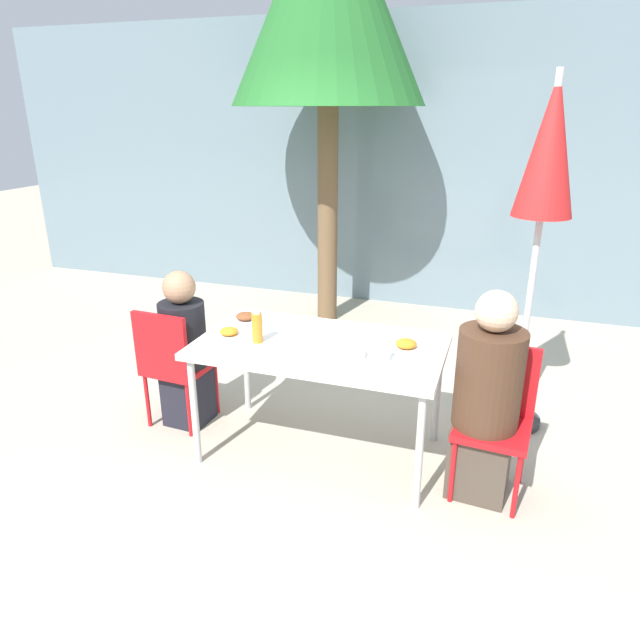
# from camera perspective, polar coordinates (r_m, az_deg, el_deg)

# --- Properties ---
(ground_plane) EXTENTS (24.00, 24.00, 0.00)m
(ground_plane) POSITION_cam_1_polar(r_m,az_deg,el_deg) (3.80, 0.00, -12.89)
(ground_plane) COLOR #B2A893
(building_facade) EXTENTS (10.00, 0.20, 3.00)m
(building_facade) POSITION_cam_1_polar(r_m,az_deg,el_deg) (6.34, 9.63, 14.86)
(building_facade) COLOR slate
(building_facade) RESTS_ON ground
(dining_table) EXTENTS (1.49, 0.84, 0.75)m
(dining_table) POSITION_cam_1_polar(r_m,az_deg,el_deg) (3.47, 0.00, -3.21)
(dining_table) COLOR white
(dining_table) RESTS_ON ground
(chair_left) EXTENTS (0.43, 0.43, 0.86)m
(chair_left) POSITION_cam_1_polar(r_m,az_deg,el_deg) (3.97, -14.59, -3.87)
(chair_left) COLOR red
(chair_left) RESTS_ON ground
(person_left) EXTENTS (0.31, 0.31, 1.10)m
(person_left) POSITION_cam_1_polar(r_m,az_deg,el_deg) (3.99, -13.37, -3.17)
(person_left) COLOR black
(person_left) RESTS_ON ground
(chair_right) EXTENTS (0.43, 0.43, 0.86)m
(chair_right) POSITION_cam_1_polar(r_m,az_deg,el_deg) (3.39, 17.19, -8.52)
(chair_right) COLOR red
(chair_right) RESTS_ON ground
(person_right) EXTENTS (0.36, 0.36, 1.21)m
(person_right) POSITION_cam_1_polar(r_m,az_deg,el_deg) (3.29, 16.27, -7.91)
(person_right) COLOR #473D33
(person_right) RESTS_ON ground
(closed_umbrella) EXTENTS (0.36, 0.36, 2.31)m
(closed_umbrella) POSITION_cam_1_polar(r_m,az_deg,el_deg) (3.80, 21.77, 14.05)
(closed_umbrella) COLOR #333333
(closed_umbrella) RESTS_ON ground
(plate_0) EXTENTS (0.21, 0.21, 0.06)m
(plate_0) POSITION_cam_1_polar(r_m,az_deg,el_deg) (3.58, -9.08, -1.34)
(plate_0) COLOR white
(plate_0) RESTS_ON dining_table
(plate_1) EXTENTS (0.23, 0.23, 0.06)m
(plate_1) POSITION_cam_1_polar(r_m,az_deg,el_deg) (3.38, 8.59, -2.58)
(plate_1) COLOR white
(plate_1) RESTS_ON dining_table
(plate_2) EXTENTS (0.23, 0.23, 0.06)m
(plate_2) POSITION_cam_1_polar(r_m,az_deg,el_deg) (3.81, -7.46, 0.17)
(plate_2) COLOR white
(plate_2) RESTS_ON dining_table
(bottle) EXTENTS (0.07, 0.07, 0.20)m
(bottle) POSITION_cam_1_polar(r_m,az_deg,el_deg) (3.45, -6.30, -0.72)
(bottle) COLOR #B7751E
(bottle) RESTS_ON dining_table
(drinking_cup) EXTENTS (0.07, 0.07, 0.09)m
(drinking_cup) POSITION_cam_1_polar(r_m,az_deg,el_deg) (3.22, 6.40, -3.30)
(drinking_cup) COLOR silver
(drinking_cup) RESTS_ON dining_table
(salad_bowl) EXTENTS (0.19, 0.19, 0.05)m
(salad_bowl) POSITION_cam_1_polar(r_m,az_deg,el_deg) (3.25, 2.84, -3.31)
(salad_bowl) COLOR white
(salad_bowl) RESTS_ON dining_table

